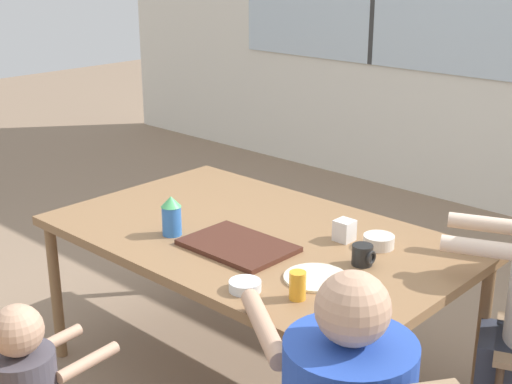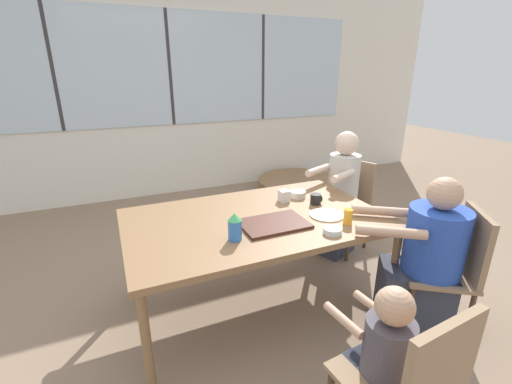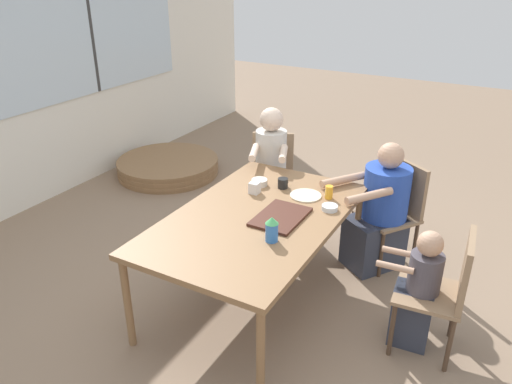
{
  "view_description": "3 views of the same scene",
  "coord_description": "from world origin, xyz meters",
  "views": [
    {
      "loc": [
        1.86,
        -2.0,
        1.82
      ],
      "look_at": [
        0.0,
        0.0,
        0.88
      ],
      "focal_mm": 50.0,
      "sensor_mm": 36.0,
      "label": 1
    },
    {
      "loc": [
        -0.85,
        -1.93,
        1.63
      ],
      "look_at": [
        0.0,
        0.0,
        0.88
      ],
      "focal_mm": 24.0,
      "sensor_mm": 36.0,
      "label": 2
    },
    {
      "loc": [
        -2.63,
        -1.46,
        2.3
      ],
      "look_at": [
        0.0,
        0.0,
        0.88
      ],
      "focal_mm": 35.0,
      "sensor_mm": 36.0,
      "label": 3
    }
  ],
  "objects": [
    {
      "name": "milk_carton_small",
      "position": [
        0.31,
        0.19,
        0.74
      ],
      "size": [
        0.07,
        0.07,
        0.09
      ],
      "color": "silver",
      "rests_on": "dining_table"
    },
    {
      "name": "bowl_white_shallow",
      "position": [
        0.33,
        -0.41,
        0.72
      ],
      "size": [
        0.11,
        0.11,
        0.04
      ],
      "color": "silver",
      "rests_on": "dining_table"
    },
    {
      "name": "ground_plane",
      "position": [
        0.0,
        0.0,
        0.0
      ],
      "size": [
        16.0,
        16.0,
        0.0
      ],
      "primitive_type": "plane",
      "color": "#8C725B"
    },
    {
      "name": "person_man_blue_shirt",
      "position": [
        0.9,
        -0.62,
        0.46
      ],
      "size": [
        0.73,
        0.66,
        1.05
      ],
      "rotation": [
        0.0,
        0.0,
        0.97
      ],
      "color": "#333847",
      "rests_on": "ground_plane"
    },
    {
      "name": "bowl_cereal",
      "position": [
        0.45,
        0.22,
        0.73
      ],
      "size": [
        0.12,
        0.12,
        0.05
      ],
      "color": "silver",
      "rests_on": "dining_table"
    },
    {
      "name": "sippy_cup",
      "position": [
        -0.24,
        -0.25,
        0.79
      ],
      "size": [
        0.08,
        0.08,
        0.17
      ],
      "color": "blue",
      "rests_on": "dining_table"
    },
    {
      "name": "juice_glass",
      "position": [
        0.5,
        -0.33,
        0.75
      ],
      "size": [
        0.06,
        0.06,
        0.1
      ],
      "color": "gold",
      "rests_on": "dining_table"
    },
    {
      "name": "dining_table",
      "position": [
        0.0,
        0.0,
        0.65
      ],
      "size": [
        1.71,
        1.06,
        0.7
      ],
      "color": "olive",
      "rests_on": "ground_plane"
    },
    {
      "name": "plate_tortillas",
      "position": [
        0.45,
        -0.17,
        0.71
      ],
      "size": [
        0.23,
        0.23,
        0.01
      ],
      "color": "beige",
      "rests_on": "dining_table"
    },
    {
      "name": "chair_for_man_blue_shirt",
      "position": [
        1.04,
        -0.72,
        0.5
      ],
      "size": [
        0.56,
        0.56,
        0.84
      ],
      "rotation": [
        0.0,
        0.0,
        0.97
      ],
      "color": "#937556",
      "rests_on": "ground_plane"
    },
    {
      "name": "food_tray_dark",
      "position": [
        0.05,
        -0.16,
        0.71
      ],
      "size": [
        0.42,
        0.29,
        0.02
      ],
      "color": "#472319",
      "rests_on": "dining_table"
    },
    {
      "name": "coffee_mug",
      "position": [
        0.5,
        0.04,
        0.74
      ],
      "size": [
        0.08,
        0.08,
        0.08
      ],
      "color": "black",
      "rests_on": "dining_table"
    },
    {
      "name": "person_toddler",
      "position": [
        0.1,
        -1.11,
        0.39
      ],
      "size": [
        0.24,
        0.39,
        0.84
      ],
      "rotation": [
        0.0,
        0.0,
        0.09
      ],
      "color": "#333847",
      "rests_on": "ground_plane"
    },
    {
      "name": "person_woman_green_shirt",
      "position": [
        1.02,
        0.42,
        0.53
      ],
      "size": [
        0.56,
        0.44,
        1.14
      ],
      "rotation": [
        0.0,
        0.0,
        -4.32
      ],
      "color": "#333847",
      "rests_on": "ground_plane"
    },
    {
      "name": "chair_for_woman_green_shirt",
      "position": [
        1.17,
        0.48,
        0.5
      ],
      "size": [
        0.52,
        0.52,
        0.84
      ],
      "rotation": [
        0.0,
        0.0,
        -4.32
      ],
      "color": "#937556",
      "rests_on": "ground_plane"
    },
    {
      "name": "chair_for_toddler",
      "position": [
        0.11,
        -1.26,
        0.5
      ],
      "size": [
        0.43,
        0.43,
        0.84
      ],
      "rotation": [
        0.0,
        0.0,
        0.09
      ],
      "color": "#937556",
      "rests_on": "ground_plane"
    },
    {
      "name": "folded_table_stack",
      "position": [
        1.57,
        2.05,
        0.09
      ],
      "size": [
        1.16,
        1.16,
        0.18
      ],
      "color": "olive",
      "rests_on": "ground_plane"
    }
  ]
}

